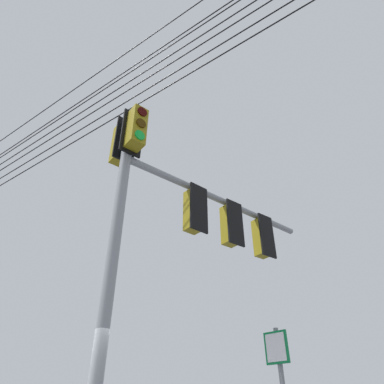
% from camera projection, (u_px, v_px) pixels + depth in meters
% --- Properties ---
extents(signal_mast_assembly, '(5.01, 1.82, 6.61)m').
position_uv_depth(signal_mast_assembly, '(178.00, 214.00, 6.66)').
color(signal_mast_assembly, gray).
rests_on(signal_mast_assembly, ground).
extents(overhead_wire_span, '(1.11, 29.19, 2.83)m').
position_uv_depth(overhead_wire_span, '(96.00, 102.00, 8.36)').
color(overhead_wire_span, black).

